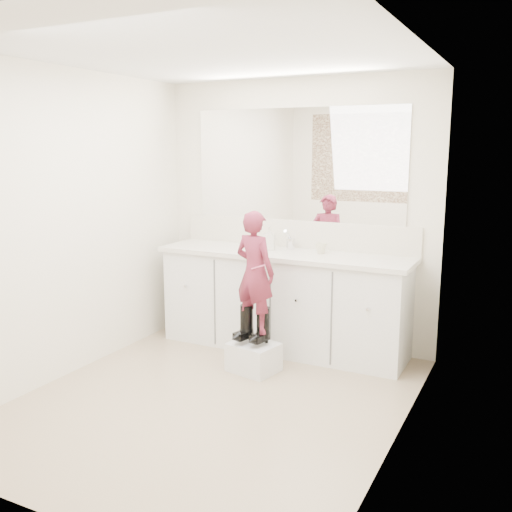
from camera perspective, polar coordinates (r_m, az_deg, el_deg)
The scene contains 19 objects.
floor at distance 4.25m, azimuth -4.25°, elevation -14.18°, with size 3.00×3.00×0.00m, color #947F60.
ceiling at distance 3.90m, azimuth -4.77°, elevation 19.71°, with size 3.00×3.00×0.00m, color white.
wall_back at distance 5.23m, azimuth 4.05°, elevation 4.26°, with size 2.60×2.60×0.00m, color beige.
wall_front at distance 2.75m, azimuth -20.87°, elevation -2.37°, with size 2.60×2.60×0.00m, color beige.
wall_left at distance 4.70m, azimuth -18.20°, elevation 3.01°, with size 3.00×3.00×0.00m, color beige.
wall_right at distance 3.42m, azimuth 14.49°, elevation 0.46°, with size 3.00×3.00×0.00m, color beige.
vanity_cabinet at distance 5.13m, azimuth 2.75°, elevation -4.68°, with size 2.20×0.55×0.85m, color silver.
countertop at distance 5.02m, azimuth 2.72°, elevation 0.18°, with size 2.28×0.58×0.04m, color beige.
backsplash at distance 5.24m, azimuth 3.96°, elevation 2.23°, with size 2.28×0.03×0.25m, color beige.
mirror at distance 5.19m, azimuth 4.07°, elevation 9.08°, with size 2.00×0.02×1.00m, color white.
dot_panel at distance 2.70m, azimuth -21.35°, elevation 7.02°, with size 2.00×0.01×1.20m, color #472819.
faucet at distance 5.15m, azimuth 3.48°, elevation 1.25°, with size 0.08×0.08×0.10m, color silver.
cup at distance 4.95m, azimuth 6.51°, elevation 0.76°, with size 0.10×0.10×0.09m, color beige.
soap_bottle at distance 5.11m, azimuth 1.34°, elevation 1.83°, with size 0.10×0.10×0.21m, color beige.
step_stool at distance 4.70m, azimuth -0.23°, elevation -10.08°, with size 0.37×0.31×0.23m, color silver.
boot_left at distance 4.66m, azimuth -0.95°, elevation -6.75°, with size 0.11×0.20×0.31m, color black, non-canonical shape.
boot_right at distance 4.60m, azimuth 0.72°, elevation -7.00°, with size 0.11×0.20×0.31m, color black, non-canonical shape.
toddler at distance 4.52m, azimuth -0.12°, elevation -1.60°, with size 0.36×0.23×0.98m, color #B0365C.
toothbrush at distance 4.40m, azimuth 0.22°, elevation -1.11°, with size 0.01×0.01×0.14m, color #CB4F74.
Camera 1 is at (2.00, -3.30, 1.79)m, focal length 40.00 mm.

